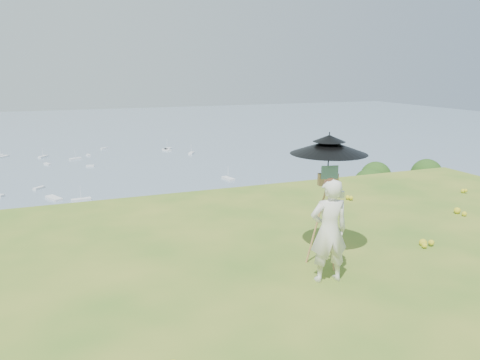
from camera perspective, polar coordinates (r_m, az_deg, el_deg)
name	(u,v)px	position (r m, az deg, el deg)	size (l,w,h in m)	color
ground	(435,314)	(6.61, 22.66, -14.84)	(14.00, 14.00, 0.00)	#407722
shoreline_tier	(99,297)	(88.28, -16.77, -13.46)	(170.00, 28.00, 8.00)	slate
bay_water	(69,146)	(246.91, -20.11, 3.94)	(700.00, 700.00, 0.00)	#7489A5
slope_trees	(124,279)	(43.24, -14.00, -11.66)	(110.00, 50.00, 6.00)	#244F17
harbor_town	(97,262)	(85.61, -17.06, -9.56)	(110.00, 22.00, 5.00)	silver
moored_boats	(37,182)	(169.31, -23.55, -0.26)	(140.00, 140.00, 0.70)	white
wildflowers	(421,301)	(6.74, 21.21, -13.56)	(10.00, 10.50, 0.12)	gold
painter	(329,231)	(6.82, 10.78, -6.10)	(0.56, 0.37, 1.53)	silver
field_easel	(326,215)	(7.38, 10.49, -4.27)	(0.61, 0.61, 1.60)	olive
sun_umbrella	(328,158)	(7.19, 10.73, 2.70)	(1.17, 1.17, 0.78)	black
painter_cap	(331,181)	(6.61, 11.05, -0.17)	(0.19, 0.23, 0.10)	#D07372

